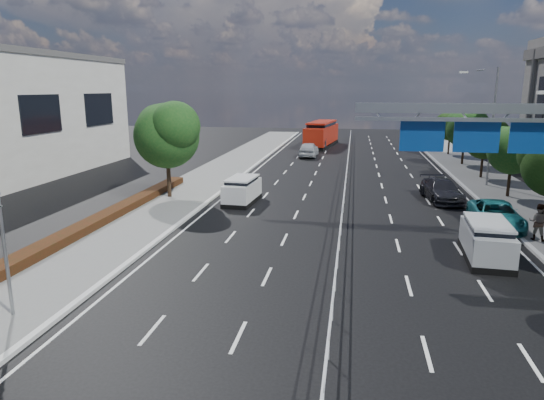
# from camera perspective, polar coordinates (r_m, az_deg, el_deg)

# --- Properties ---
(ground) EXTENTS (160.00, 160.00, 0.00)m
(ground) POSITION_cam_1_polar(r_m,az_deg,el_deg) (15.19, 6.80, -16.57)
(ground) COLOR black
(ground) RESTS_ON ground
(kerb_near) EXTENTS (0.25, 140.00, 0.15)m
(kerb_near) POSITION_cam_1_polar(r_m,az_deg,el_deg) (17.87, -24.21, -12.70)
(kerb_near) COLOR silver
(kerb_near) RESTS_ON ground
(median_fence) EXTENTS (0.05, 85.00, 1.02)m
(median_fence) POSITION_cam_1_polar(r_m,az_deg,el_deg) (36.39, 8.63, 1.85)
(median_fence) COLOR silver
(median_fence) RESTS_ON ground
(hedge_near) EXTENTS (1.00, 36.00, 0.44)m
(hedge_near) POSITION_cam_1_polar(r_m,az_deg,el_deg) (23.92, -26.34, -5.70)
(hedge_near) COLOR black
(hedge_near) RESTS_ON sidewalk_near
(overhead_gantry) EXTENTS (10.24, 0.38, 7.45)m
(overhead_gantry) POSITION_cam_1_polar(r_m,az_deg,el_deg) (24.17, 24.76, 7.39)
(overhead_gantry) COLOR gray
(overhead_gantry) RESTS_ON ground
(streetlight_far) EXTENTS (2.78, 2.40, 9.00)m
(streetlight_far) POSITION_cam_1_polar(r_m,az_deg,el_deg) (40.54, 24.15, 8.69)
(streetlight_far) COLOR gray
(streetlight_far) RESTS_ON ground
(near_tree_back) EXTENTS (4.84, 4.51, 6.69)m
(near_tree_back) POSITION_cam_1_polar(r_m,az_deg,el_deg) (33.69, -12.22, 7.84)
(near_tree_back) COLOR black
(near_tree_back) RESTS_ON ground
(far_tree_e) EXTENTS (3.63, 3.38, 5.13)m
(far_tree_e) POSITION_cam_1_polar(r_m,az_deg,el_deg) (37.01, 26.54, 5.57)
(far_tree_e) COLOR black
(far_tree_e) RESTS_ON ground
(far_tree_f) EXTENTS (3.52, 3.28, 5.02)m
(far_tree_f) POSITION_cam_1_polar(r_m,az_deg,el_deg) (44.21, 23.78, 6.75)
(far_tree_f) COLOR black
(far_tree_f) RESTS_ON ground
(far_tree_g) EXTENTS (3.96, 3.69, 5.45)m
(far_tree_g) POSITION_cam_1_polar(r_m,az_deg,el_deg) (51.47, 21.83, 7.95)
(far_tree_g) COLOR black
(far_tree_g) RESTS_ON ground
(far_tree_h) EXTENTS (3.41, 3.18, 4.91)m
(far_tree_h) POSITION_cam_1_polar(r_m,az_deg,el_deg) (58.83, 20.30, 8.27)
(far_tree_h) COLOR black
(far_tree_h) RESTS_ON ground
(white_minivan) EXTENTS (1.98, 4.08, 1.73)m
(white_minivan) POSITION_cam_1_polar(r_m,az_deg,el_deg) (32.34, -3.53, 1.16)
(white_minivan) COLOR black
(white_minivan) RESTS_ON ground
(red_bus) EXTENTS (4.01, 11.18, 3.27)m
(red_bus) POSITION_cam_1_polar(r_m,az_deg,el_deg) (64.37, 5.87, 7.80)
(red_bus) COLOR black
(red_bus) RESTS_ON ground
(near_car_silver) EXTENTS (2.04, 4.84, 1.63)m
(near_car_silver) POSITION_cam_1_polar(r_m,az_deg,el_deg) (54.51, 4.34, 5.96)
(near_car_silver) COLOR #AEB2B6
(near_car_silver) RESTS_ON ground
(near_car_dark) EXTENTS (1.78, 4.88, 1.60)m
(near_car_dark) POSITION_cam_1_polar(r_m,az_deg,el_deg) (62.30, 5.73, 6.80)
(near_car_dark) COLOR black
(near_car_dark) RESTS_ON ground
(silver_minivan) EXTENTS (2.06, 4.32, 1.75)m
(silver_minivan) POSITION_cam_1_polar(r_m,az_deg,el_deg) (23.69, 23.93, -4.37)
(silver_minivan) COLOR black
(silver_minivan) RESTS_ON ground
(parked_car_teal) EXTENTS (2.69, 5.31, 1.44)m
(parked_car_teal) POSITION_cam_1_polar(r_m,az_deg,el_deg) (29.17, 24.83, -1.61)
(parked_car_teal) COLOR #176269
(parked_car_teal) RESTS_ON ground
(parked_car_dark) EXTENTS (2.68, 5.26, 1.46)m
(parked_car_dark) POSITION_cam_1_polar(r_m,az_deg,el_deg) (34.82, 19.33, 1.10)
(parked_car_dark) COLOR black
(parked_car_dark) RESTS_ON ground
(pedestrian_b) EXTENTS (1.12, 1.04, 1.84)m
(pedestrian_b) POSITION_cam_1_polar(r_m,az_deg,el_deg) (27.23, 28.83, -2.28)
(pedestrian_b) COLOR gray
(pedestrian_b) RESTS_ON sidewalk_far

